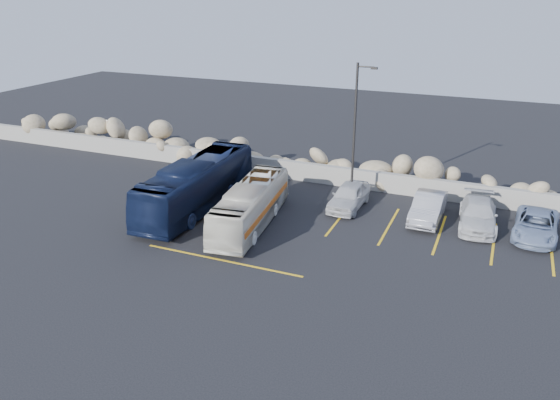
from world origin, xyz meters
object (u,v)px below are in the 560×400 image
at_px(car_c, 478,214).
at_px(car_d, 536,225).
at_px(vintage_bus, 251,205).
at_px(tour_coach, 197,185).
at_px(car_b, 428,207).
at_px(car_a, 349,196).
at_px(lamppost, 355,131).

height_order(car_c, car_d, car_c).
distance_m(vintage_bus, car_c, 11.93).
xyz_separation_m(tour_coach, car_c, (14.85, 3.51, -0.74)).
bearing_deg(car_b, car_d, -0.24).
bearing_deg(car_c, tour_coach, -171.11).
height_order(vintage_bus, car_a, vintage_bus).
bearing_deg(car_a, lamppost, 94.29).
xyz_separation_m(car_c, car_d, (2.79, -0.23, -0.05)).
bearing_deg(vintage_bus, lamppost, 45.36).
height_order(car_a, car_d, car_a).
bearing_deg(vintage_bus, tour_coach, 158.27).
height_order(tour_coach, car_c, tour_coach).
xyz_separation_m(vintage_bus, car_d, (13.82, 4.29, -0.52)).
distance_m(lamppost, car_b, 5.78).
relative_size(lamppost, vintage_bus, 0.98).
xyz_separation_m(lamppost, car_c, (7.00, -0.71, -3.63)).
height_order(car_b, car_c, car_b).
bearing_deg(car_c, car_a, 176.60).
bearing_deg(car_a, tour_coach, -155.17).
xyz_separation_m(lamppost, car_d, (9.79, -0.94, -3.68)).
distance_m(lamppost, vintage_bus, 7.32).
bearing_deg(car_a, car_b, 1.43).
relative_size(tour_coach, car_a, 2.47).
bearing_deg(car_c, vintage_bus, -162.15).
xyz_separation_m(lamppost, tour_coach, (-7.85, -4.22, -2.89)).
bearing_deg(vintage_bus, car_a, 40.17).
distance_m(tour_coach, car_b, 12.77).
distance_m(vintage_bus, car_a, 6.00).
bearing_deg(car_b, car_c, 3.76).
height_order(lamppost, car_a, lamppost).
height_order(tour_coach, car_b, tour_coach).
bearing_deg(lamppost, vintage_bus, -127.64).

